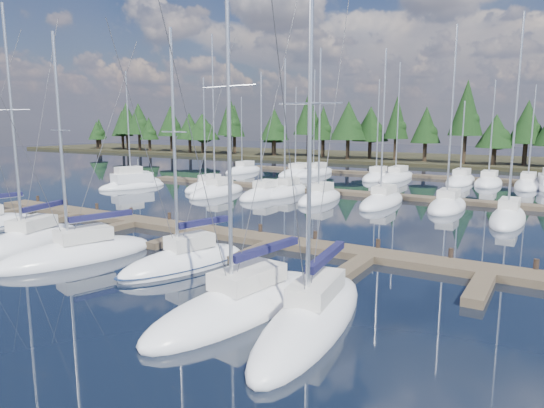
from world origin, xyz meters
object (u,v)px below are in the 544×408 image
Objects in this scene: main_dock at (197,232)px; front_sailboat_5 at (241,304)px; motor_yacht_left at (132,184)px; front_sailboat_2 at (29,241)px; front_sailboat_3 at (78,254)px; front_sailboat_4 at (185,262)px; front_sailboat_6 at (312,318)px.

main_dock is 2.76× the size of front_sailboat_5.
motor_yacht_left is at bearing 146.05° from main_dock.
front_sailboat_2 is 5.11m from front_sailboat_3.
main_dock is 5.17× the size of motor_yacht_left.
front_sailboat_5 reaches higher than front_sailboat_2.
front_sailboat_4 is at bearing 7.42° from front_sailboat_2.
front_sailboat_6 reaches higher than front_sailboat_3.
motor_yacht_left is (-14.95, 22.34, 0.16)m from front_sailboat_2.
motor_yacht_left is at bearing 142.91° from front_sailboat_5.
front_sailboat_6 is at bearing -4.78° from front_sailboat_2.
front_sailboat_4 is (11.26, 1.47, -0.01)m from front_sailboat_2.
front_sailboat_3 is at bearing 172.71° from front_sailboat_5.
front_sailboat_4 is at bearing 16.78° from front_sailboat_3.
front_sailboat_3 is at bearing -163.22° from front_sailboat_4.
front_sailboat_3 is at bearing -103.80° from main_dock.
front_sailboat_5 reaches higher than front_sailboat_4.
main_dock is at bearing -33.95° from motor_yacht_left.
front_sailboat_4 is at bearing -55.21° from main_dock.
front_sailboat_6 is at bearing -34.34° from motor_yacht_left.
front_sailboat_6 is 1.73× the size of motor_yacht_left.
front_sailboat_5 is at bearing -175.48° from front_sailboat_6.
front_sailboat_6 is (13.17, -9.22, 0.09)m from main_dock.
front_sailboat_3 is 30.31m from motor_yacht_left.
front_sailboat_6 reaches higher than main_dock.
front_sailboat_2 is at bearing -172.58° from front_sailboat_4.
main_dock is at bearing 136.89° from front_sailboat_5.
front_sailboat_3 is 15.18m from front_sailboat_6.
motor_yacht_left is (-20.05, 22.73, 0.17)m from front_sailboat_3.
front_sailboat_5 is at bearing -6.43° from front_sailboat_2.
front_sailboat_6 is at bearing -4.92° from front_sailboat_3.
motor_yacht_left is at bearing 123.80° from front_sailboat_2.
front_sailboat_2 is at bearing 173.57° from front_sailboat_5.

